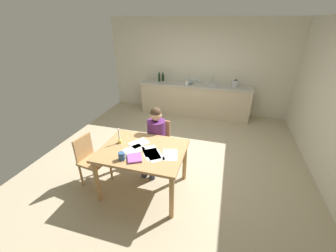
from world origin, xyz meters
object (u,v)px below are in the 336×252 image
(book_magazine, at_px, (135,158))
(wine_glass_back_right, at_px, (188,78))
(bottle_vinegar, at_px, (163,77))
(sink_unit, at_px, (212,84))
(mixing_bowl, at_px, (190,83))
(chair_side_empty, at_px, (91,159))
(candlestick, at_px, (120,139))
(wine_glass_back_left, at_px, (192,79))
(dining_table, at_px, (143,155))
(coffee_mug, at_px, (122,156))
(bottle_oil, at_px, (159,77))
(stovetop_kettle, at_px, (235,83))
(person_seated, at_px, (155,136))
(teacup_on_counter, at_px, (187,83))
(chair_at_table, at_px, (158,141))
(wine_glass_near_sink, at_px, (199,79))
(wine_glass_by_kettle, at_px, (195,79))

(book_magazine, height_order, wine_glass_back_right, wine_glass_back_right)
(bottle_vinegar, bearing_deg, sink_unit, -3.12)
(book_magazine, height_order, mixing_bowl, mixing_bowl)
(chair_side_empty, height_order, candlestick, candlestick)
(mixing_bowl, bearing_deg, wine_glass_back_right, 116.61)
(wine_glass_back_left, bearing_deg, dining_table, -91.78)
(coffee_mug, distance_m, bottle_oil, 3.73)
(sink_unit, relative_size, stovetop_kettle, 1.64)
(person_seated, bearing_deg, candlestick, -129.02)
(stovetop_kettle, distance_m, teacup_on_counter, 1.29)
(teacup_on_counter, bearing_deg, bottle_oil, 168.82)
(coffee_mug, relative_size, sink_unit, 0.36)
(chair_at_table, relative_size, teacup_on_counter, 6.80)
(mixing_bowl, bearing_deg, book_magazine, -91.58)
(wine_glass_near_sink, bearing_deg, wine_glass_by_kettle, 180.00)
(dining_table, height_order, wine_glass_back_right, wine_glass_back_right)
(dining_table, height_order, bottle_vinegar, bottle_vinegar)
(chair_side_empty, bearing_deg, stovetop_kettle, 57.11)
(sink_unit, height_order, wine_glass_back_right, sink_unit)
(chair_at_table, relative_size, bottle_vinegar, 3.61)
(wine_glass_back_right, bearing_deg, bottle_oil, -170.94)
(stovetop_kettle, height_order, wine_glass_near_sink, stovetop_kettle)
(sink_unit, height_order, wine_glass_near_sink, sink_unit)
(wine_glass_back_left, bearing_deg, teacup_on_counter, -105.21)
(chair_side_empty, relative_size, mixing_bowl, 4.38)
(coffee_mug, bearing_deg, mixing_bowl, 85.87)
(candlestick, distance_m, stovetop_kettle, 3.69)
(sink_unit, xyz_separation_m, wine_glass_back_right, (-0.71, 0.15, 0.09))
(bottle_vinegar, height_order, stovetop_kettle, bottle_vinegar)
(person_seated, bearing_deg, chair_at_table, 84.62)
(chair_side_empty, bearing_deg, wine_glass_near_sink, 71.42)
(wine_glass_by_kettle, bearing_deg, mixing_bowl, -119.52)
(stovetop_kettle, distance_m, wine_glass_by_kettle, 1.12)
(dining_table, relative_size, chair_side_empty, 1.49)
(mixing_bowl, relative_size, stovetop_kettle, 0.88)
(bottle_vinegar, bearing_deg, wine_glass_back_right, 5.31)
(wine_glass_back_left, distance_m, wine_glass_back_right, 0.12)
(dining_table, relative_size, candlestick, 5.00)
(wine_glass_back_left, bearing_deg, wine_glass_near_sink, 0.00)
(wine_glass_back_left, bearing_deg, coffee_mug, -94.25)
(wine_glass_by_kettle, bearing_deg, chair_at_table, -93.89)
(stovetop_kettle, relative_size, wine_glass_back_left, 1.43)
(bottle_vinegar, xyz_separation_m, teacup_on_counter, (0.77, -0.23, -0.05))
(coffee_mug, bearing_deg, book_magazine, 20.35)
(wine_glass_near_sink, distance_m, wine_glass_by_kettle, 0.10)
(teacup_on_counter, bearing_deg, dining_table, -90.48)
(bottle_vinegar, distance_m, wine_glass_back_left, 0.85)
(chair_at_table, distance_m, mixing_bowl, 2.61)
(bottle_oil, bearing_deg, mixing_bowl, -3.93)
(coffee_mug, bearing_deg, teacup_on_counter, 86.71)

